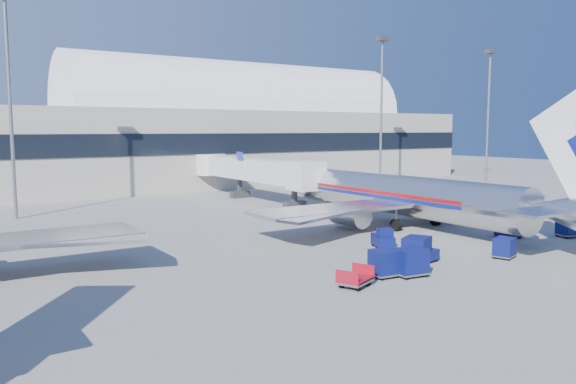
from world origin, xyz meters
TOP-DOWN VIEW (x-y plane):
  - ground at (0.00, 0.00)m, footprint 260.00×260.00m
  - terminal at (-13.60, 55.96)m, footprint 170.00×28.15m
  - airliner_main at (10.00, 4.51)m, footprint 32.00×37.26m
  - jetbridge_near at (7.60, 30.81)m, footprint 4.40×27.50m
  - mast_west at (-20.00, 30.00)m, footprint 2.00×1.20m
  - mast_east at (30.00, 30.00)m, footprint 2.00×1.20m
  - mast_far_east at (55.00, 30.00)m, footprint 2.00×1.20m
  - barrier_near at (18.00, 2.00)m, footprint 3.00×0.55m
  - barrier_mid at (21.30, 2.00)m, footprint 3.00×0.55m
  - barrier_far at (24.60, 2.00)m, footprint 3.00×0.55m
  - tug_lead at (0.50, -6.32)m, footprint 2.32×1.54m
  - tug_right at (13.28, -3.74)m, footprint 2.31×2.50m
  - tug_left at (1.34, -1.31)m, footprint 2.24×2.80m
  - cart_train_a at (-0.25, -6.27)m, footprint 2.60×2.37m
  - cart_train_b at (-2.94, -8.34)m, footprint 2.16×1.76m
  - cart_train_c at (-4.30, -7.60)m, footprint 2.09×1.69m
  - cart_solo_near at (6.26, -8.49)m, footprint 1.98×1.72m
  - cart_solo_far at (17.67, -6.64)m, footprint 2.09×1.74m
  - cart_open_red at (-7.34, -8.25)m, footprint 2.53×2.19m

SIDE VIEW (x-z plane):
  - ground at x=0.00m, z-range 0.00..0.00m
  - cart_open_red at x=-7.34m, z-range 0.12..0.69m
  - barrier_near at x=18.00m, z-range 0.00..0.90m
  - barrier_mid at x=21.30m, z-range 0.00..0.90m
  - barrier_far at x=24.60m, z-range 0.00..0.90m
  - tug_lead at x=0.50m, z-range -0.06..1.32m
  - tug_right at x=13.28m, z-range -0.07..1.42m
  - tug_left at x=1.34m, z-range -0.07..1.56m
  - cart_solo_near at x=6.26m, z-range 0.05..1.52m
  - cart_solo_far at x=17.67m, z-range 0.06..1.69m
  - cart_train_c at x=-4.30m, z-range 0.06..1.77m
  - cart_train_b at x=-2.94m, z-range 0.06..1.80m
  - cart_train_a at x=-0.25m, z-range 0.06..1.92m
  - airliner_main at x=10.00m, z-range -3.11..8.96m
  - jetbridge_near at x=7.60m, z-range 0.80..7.05m
  - terminal at x=-13.60m, z-range -2.98..18.02m
  - mast_west at x=-20.00m, z-range 3.49..26.09m
  - mast_east at x=30.00m, z-range 3.49..26.09m
  - mast_far_east at x=55.00m, z-range 3.49..26.09m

